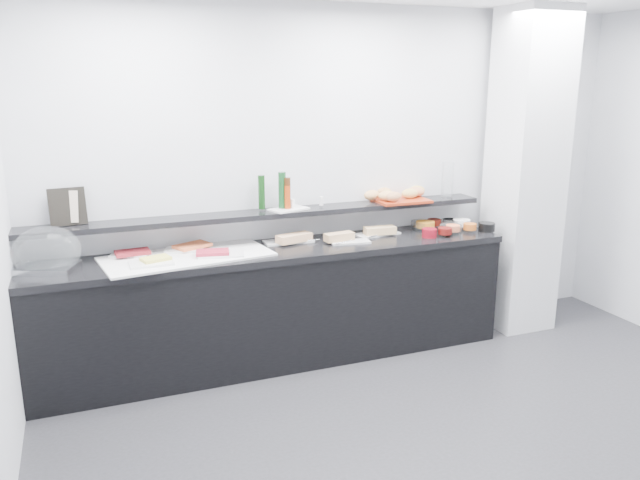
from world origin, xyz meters
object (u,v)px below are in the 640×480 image
object	(u,v)px
condiment_tray	(289,209)
bread_tray	(401,200)
sandwich_plate_mid	(350,242)
cloche_base	(45,268)
framed_print	(67,207)
carafe	(448,180)

from	to	relation	value
condiment_tray	bread_tray	bearing A→B (deg)	-21.16
sandwich_plate_mid	cloche_base	bearing A→B (deg)	-172.93
sandwich_plate_mid	framed_print	bearing A→B (deg)	-179.11
bread_tray	carafe	bearing A→B (deg)	2.11
cloche_base	bread_tray	bearing A→B (deg)	23.80
framed_print	condiment_tray	world-z (taller)	framed_print
condiment_tray	sandwich_plate_mid	bearing A→B (deg)	-47.85
cloche_base	condiment_tray	bearing A→B (deg)	26.00
sandwich_plate_mid	framed_print	world-z (taller)	framed_print
carafe	sandwich_plate_mid	bearing A→B (deg)	-167.70
sandwich_plate_mid	condiment_tray	size ratio (longest dim) A/B	1.05
sandwich_plate_mid	bread_tray	world-z (taller)	bread_tray
framed_print	carafe	world-z (taller)	carafe
carafe	condiment_tray	bearing A→B (deg)	179.69
framed_print	cloche_base	bearing A→B (deg)	-135.52
bread_tray	carafe	world-z (taller)	carafe
framed_print	bread_tray	world-z (taller)	framed_print
sandwich_plate_mid	condiment_tray	xyz separation A→B (m)	(-0.42, 0.22, 0.25)
cloche_base	sandwich_plate_mid	distance (m)	2.18
cloche_base	bread_tray	distance (m)	2.74
condiment_tray	carafe	distance (m)	1.43
bread_tray	framed_print	bearing A→B (deg)	178.79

